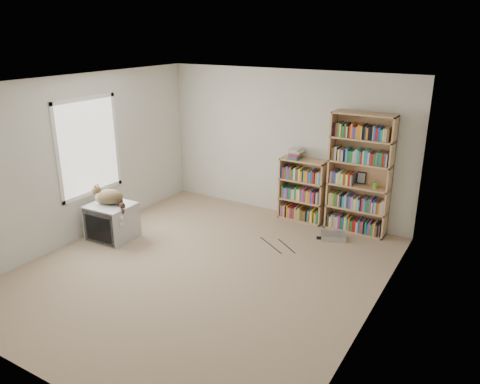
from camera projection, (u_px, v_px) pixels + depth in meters
The scene contains 17 objects.
floor at pixel (203, 270), 6.38m from camera, with size 4.50×5.00×0.01m, color tan.
wall_back at pixel (285, 144), 7.99m from camera, with size 4.50×0.02×2.50m, color beige.
wall_front at pixel (29, 263), 3.94m from camera, with size 4.50×0.02×2.50m, color beige.
wall_left at pixel (79, 159), 7.05m from camera, with size 0.02×5.00×2.50m, color beige.
wall_right at pixel (377, 218), 4.88m from camera, with size 0.02×5.00×2.50m, color beige.
ceiling at pixel (198, 83), 5.55m from camera, with size 4.50×5.00×0.02m, color white.
window at pixel (88, 147), 7.16m from camera, with size 0.02×1.22×1.52m, color white.
crt_tv at pixel (112, 221), 7.26m from camera, with size 0.67×0.62×0.57m.
cat at pixel (111, 200), 7.12m from camera, with size 0.70×0.44×0.51m.
bookcase_tall at pixel (360, 177), 7.33m from camera, with size 0.96×0.30×1.92m.
bookcase_short at pixel (303, 192), 7.93m from camera, with size 0.78×0.30×1.07m.
book_stack at pixel (296, 154), 7.75m from camera, with size 0.21×0.27×0.17m, color #A41516.
green_mug at pixel (376, 185), 7.21m from camera, with size 0.08×0.08×0.09m, color #5C9D2C.
framed_print at pixel (362, 178), 7.40m from camera, with size 0.15×0.01×0.19m, color black.
dvd_player at pixel (333, 236), 7.31m from camera, with size 0.38×0.27×0.09m, color #AFAFB4.
wall_outlet at pixel (108, 207), 7.74m from camera, with size 0.01×0.08×0.13m, color silver.
floor_cables at pixel (262, 238), 7.34m from camera, with size 1.20×0.70×0.01m, color black, non-canonical shape.
Camera 1 is at (3.34, -4.61, 3.13)m, focal length 35.00 mm.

